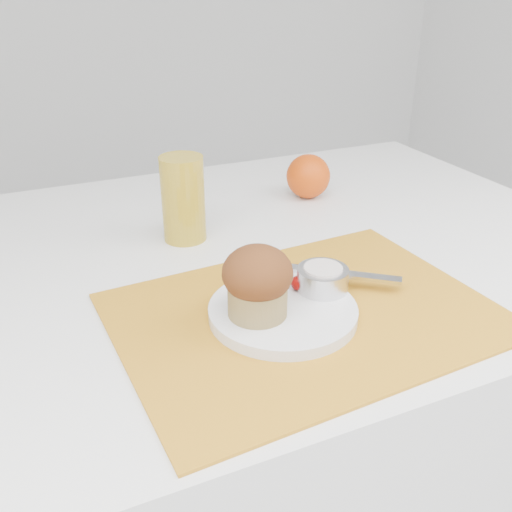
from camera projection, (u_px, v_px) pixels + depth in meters
name	position (u px, v px, depth m)	size (l,w,h in m)	color
table	(234.00, 434.00, 1.04)	(1.20, 0.80, 0.75)	white
placemat	(305.00, 314.00, 0.70)	(0.46, 0.33, 0.00)	orange
plate	(283.00, 312.00, 0.69)	(0.18, 0.18, 0.01)	white
ramekin	(323.00, 279.00, 0.72)	(0.07, 0.07, 0.03)	silver
cream	(323.00, 269.00, 0.71)	(0.05, 0.05, 0.01)	silver
raspberry_near	(280.00, 273.00, 0.74)	(0.02, 0.02, 0.02)	#5C0203
raspberry_far	(299.00, 283.00, 0.72)	(0.02, 0.02, 0.02)	#5F0402
butter_knife	(327.00, 272.00, 0.76)	(0.20, 0.02, 0.00)	#B8BAC1
orange	(308.00, 176.00, 1.05)	(0.08, 0.08, 0.08)	#D84707
juice_glass	(183.00, 199.00, 0.88)	(0.07, 0.07, 0.13)	gold
muffin	(257.00, 281.00, 0.65)	(0.09, 0.09, 0.09)	#977F49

